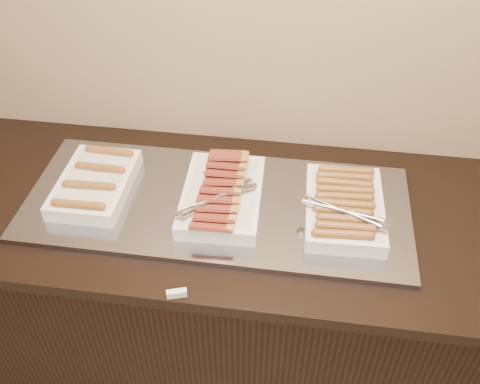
{
  "coord_description": "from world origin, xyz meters",
  "views": [
    {
      "loc": [
        0.25,
        0.92,
        2.06
      ],
      "look_at": [
        0.08,
        2.13,
        0.97
      ],
      "focal_mm": 40.0,
      "sensor_mm": 36.0,
      "label": 1
    }
  ],
  "objects_px": {
    "counter": "(219,293)",
    "warming_tray": "(217,204)",
    "dish_left": "(95,183)",
    "dish_right": "(344,207)",
    "dish_center": "(221,195)"
  },
  "relations": [
    {
      "from": "counter",
      "to": "warming_tray",
      "type": "height_order",
      "value": "warming_tray"
    },
    {
      "from": "warming_tray",
      "to": "dish_left",
      "type": "distance_m",
      "value": 0.39
    },
    {
      "from": "warming_tray",
      "to": "dish_left",
      "type": "bearing_deg",
      "value": -180.0
    },
    {
      "from": "counter",
      "to": "dish_center",
      "type": "bearing_deg",
      "value": -10.73
    },
    {
      "from": "warming_tray",
      "to": "dish_right",
      "type": "height_order",
      "value": "dish_right"
    },
    {
      "from": "counter",
      "to": "warming_tray",
      "type": "distance_m",
      "value": 0.46
    },
    {
      "from": "counter",
      "to": "warming_tray",
      "type": "xyz_separation_m",
      "value": [
        0.0,
        0.0,
        0.46
      ]
    },
    {
      "from": "dish_center",
      "to": "dish_right",
      "type": "distance_m",
      "value": 0.38
    },
    {
      "from": "counter",
      "to": "dish_left",
      "type": "relative_size",
      "value": 6.34
    },
    {
      "from": "warming_tray",
      "to": "dish_right",
      "type": "xyz_separation_m",
      "value": [
        0.39,
        -0.0,
        0.04
      ]
    },
    {
      "from": "warming_tray",
      "to": "dish_center",
      "type": "xyz_separation_m",
      "value": [
        0.02,
        -0.0,
        0.04
      ]
    },
    {
      "from": "counter",
      "to": "dish_right",
      "type": "distance_m",
      "value": 0.64
    },
    {
      "from": "counter",
      "to": "dish_left",
      "type": "height_order",
      "value": "dish_left"
    },
    {
      "from": "counter",
      "to": "dish_right",
      "type": "bearing_deg",
      "value": -0.59
    },
    {
      "from": "dish_left",
      "to": "warming_tray",
      "type": "bearing_deg",
      "value": -0.2
    }
  ]
}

